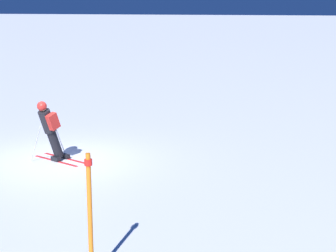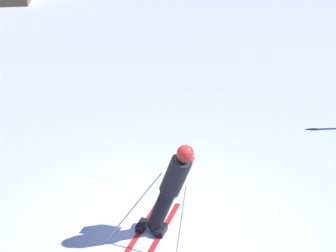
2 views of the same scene
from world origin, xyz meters
TOP-DOWN VIEW (x-y plane):
  - ground_plane at (0.00, 0.00)m, footprint 300.00×300.00m
  - skier at (0.21, -0.14)m, footprint 1.56×1.78m

SIDE VIEW (x-z plane):
  - ground_plane at x=0.00m, z-range 0.00..0.00m
  - skier at x=0.21m, z-range 0.09..1.95m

